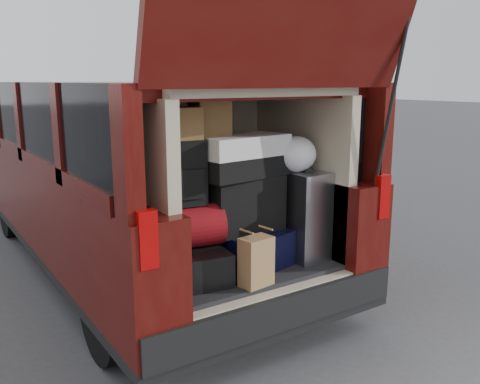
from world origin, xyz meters
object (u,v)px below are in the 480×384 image
(black_hardshell, at_px, (191,263))
(twotone_duffel, at_px, (241,156))
(kraft_bag, at_px, (256,261))
(black_soft_case, at_px, (242,203))
(backpack, at_px, (181,173))
(navy_hardshell, at_px, (244,246))
(silver_roller, at_px, (299,214))
(red_duffel, at_px, (189,226))

(black_hardshell, xyz_separation_m, twotone_duffel, (0.41, 0.04, 0.65))
(black_hardshell, distance_m, kraft_bag, 0.43)
(black_soft_case, relative_size, backpack, 1.27)
(navy_hardshell, distance_m, backpack, 0.74)
(backpack, bearing_deg, twotone_duffel, 6.46)
(twotone_duffel, bearing_deg, black_soft_case, 38.57)
(kraft_bag, height_order, black_soft_case, black_soft_case)
(kraft_bag, distance_m, black_soft_case, 0.48)
(silver_roller, relative_size, black_soft_case, 1.20)
(silver_roller, height_order, black_soft_case, silver_roller)
(black_hardshell, distance_m, silver_roller, 0.88)
(silver_roller, bearing_deg, twotone_duffel, 167.51)
(red_duffel, bearing_deg, silver_roller, 5.38)
(black_hardshell, distance_m, backpack, 0.58)
(black_hardshell, bearing_deg, backpack, 134.26)
(kraft_bag, xyz_separation_m, twotone_duffel, (0.13, 0.36, 0.60))
(black_soft_case, height_order, twotone_duffel, twotone_duffel)
(red_duffel, distance_m, black_soft_case, 0.44)
(backpack, bearing_deg, navy_hardshell, 8.04)
(black_hardshell, xyz_separation_m, silver_roller, (0.85, -0.05, 0.21))
(kraft_bag, xyz_separation_m, backpack, (-0.32, 0.36, 0.53))
(twotone_duffel, bearing_deg, silver_roller, -17.54)
(red_duffel, bearing_deg, twotone_duffel, 13.07)
(backpack, bearing_deg, silver_roller, 1.33)
(navy_hardshell, height_order, red_duffel, red_duffel)
(silver_roller, relative_size, kraft_bag, 2.02)
(navy_hardshell, xyz_separation_m, backpack, (-0.48, -0.01, 0.57))
(kraft_bag, distance_m, twotone_duffel, 0.71)
(navy_hardshell, relative_size, silver_roller, 0.89)
(silver_roller, height_order, red_duffel, silver_roller)
(kraft_bag, relative_size, black_soft_case, 0.59)
(silver_roller, height_order, backpack, backpack)
(navy_hardshell, bearing_deg, kraft_bag, -125.46)
(silver_roller, bearing_deg, red_duffel, 174.66)
(black_hardshell, relative_size, twotone_duffel, 0.85)
(black_soft_case, distance_m, twotone_duffel, 0.33)
(navy_hardshell, bearing_deg, red_duffel, 173.31)
(black_soft_case, bearing_deg, backpack, -178.74)
(kraft_bag, bearing_deg, black_hardshell, 124.17)
(red_duffel, distance_m, twotone_duffel, 0.59)
(kraft_bag, height_order, twotone_duffel, twotone_duffel)
(kraft_bag, bearing_deg, red_duffel, 123.70)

